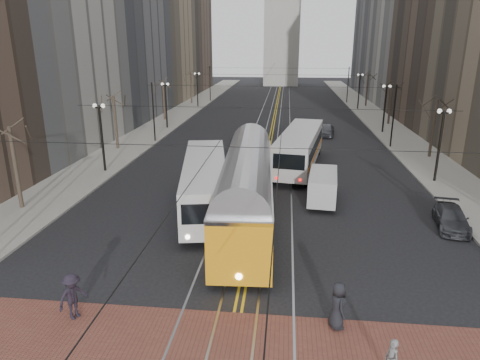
% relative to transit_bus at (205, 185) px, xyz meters
% --- Properties ---
extents(ground, '(260.00, 260.00, 0.00)m').
position_rel_transit_bus_xyz_m(ground, '(3.50, -10.60, -1.62)').
color(ground, black).
rests_on(ground, ground).
extents(sidewalk_left, '(5.00, 140.00, 0.15)m').
position_rel_transit_bus_xyz_m(sidewalk_left, '(-11.50, 34.40, -1.54)').
color(sidewalk_left, gray).
rests_on(sidewalk_left, ground).
extents(sidewalk_right, '(5.00, 140.00, 0.15)m').
position_rel_transit_bus_xyz_m(sidewalk_right, '(18.50, 34.40, -1.54)').
color(sidewalk_right, gray).
rests_on(sidewalk_right, ground).
extents(streetcar_rails, '(4.80, 130.00, 0.02)m').
position_rel_transit_bus_xyz_m(streetcar_rails, '(3.50, 34.40, -1.61)').
color(streetcar_rails, gray).
rests_on(streetcar_rails, ground).
extents(centre_lines, '(0.42, 130.00, 0.01)m').
position_rel_transit_bus_xyz_m(centre_lines, '(3.50, 34.40, -1.61)').
color(centre_lines, gold).
rests_on(centre_lines, ground).
extents(building_left_far, '(16.00, 20.00, 40.00)m').
position_rel_transit_bus_xyz_m(building_left_far, '(-22.00, 75.40, 18.38)').
color(building_left_far, brown).
rests_on(building_left_far, ground).
extents(lamp_posts, '(27.60, 57.20, 5.60)m').
position_rel_transit_bus_xyz_m(lamp_posts, '(3.50, 18.15, 1.18)').
color(lamp_posts, black).
rests_on(lamp_posts, ground).
extents(street_trees, '(31.68, 53.28, 5.60)m').
position_rel_transit_bus_xyz_m(street_trees, '(3.50, 24.65, 1.18)').
color(street_trees, '#382D23').
rests_on(street_trees, ground).
extents(trolley_wires, '(25.96, 120.00, 6.60)m').
position_rel_transit_bus_xyz_m(trolley_wires, '(3.50, 24.24, 2.16)').
color(trolley_wires, black).
rests_on(trolley_wires, ground).
extents(transit_bus, '(4.90, 13.21, 3.23)m').
position_rel_transit_bus_xyz_m(transit_bus, '(0.00, 0.00, 0.00)').
color(transit_bus, silver).
rests_on(transit_bus, ground).
extents(streetcar, '(3.73, 15.95, 3.73)m').
position_rel_transit_bus_xyz_m(streetcar, '(3.00, -2.33, 0.25)').
color(streetcar, orange).
rests_on(streetcar, ground).
extents(rear_bus, '(4.75, 13.10, 3.34)m').
position_rel_transit_bus_xyz_m(rear_bus, '(6.53, 10.51, 0.05)').
color(rear_bus, '#BBBBBB').
rests_on(rear_bus, ground).
extents(cargo_van, '(2.32, 4.94, 2.11)m').
position_rel_transit_bus_xyz_m(cargo_van, '(7.90, 1.87, -0.56)').
color(cargo_van, '#BCBCBC').
rests_on(cargo_van, ground).
extents(sedan_grey, '(2.28, 4.30, 1.39)m').
position_rel_transit_bus_xyz_m(sedan_grey, '(10.14, 24.86, -0.92)').
color(sedan_grey, '#43454B').
rests_on(sedan_grey, ground).
extents(sedan_parked, '(2.40, 4.47, 1.23)m').
position_rel_transit_bus_xyz_m(sedan_parked, '(15.30, -1.64, -1.00)').
color(sedan_parked, '#393B40').
rests_on(sedan_parked, ground).
extents(pedestrian_a, '(0.86, 1.08, 1.94)m').
position_rel_transit_bus_xyz_m(pedestrian_a, '(7.43, -12.10, -0.64)').
color(pedestrian_a, black).
rests_on(pedestrian_a, crosswalk_band).
extents(pedestrian_b, '(0.54, 0.65, 1.53)m').
position_rel_transit_bus_xyz_m(pedestrian_b, '(8.88, -14.73, -0.84)').
color(pedestrian_b, slate).
rests_on(pedestrian_b, crosswalk_band).
extents(pedestrian_d, '(1.27, 1.46, 1.97)m').
position_rel_transit_bus_xyz_m(pedestrian_d, '(-3.00, -12.62, -0.62)').
color(pedestrian_d, black).
rests_on(pedestrian_d, crosswalk_band).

